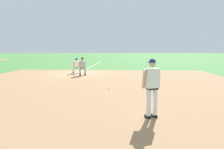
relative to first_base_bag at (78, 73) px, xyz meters
name	(u,v)px	position (x,y,z in m)	size (l,w,h in m)	color
ground_plane	(78,74)	(0.00, 0.00, -0.04)	(160.00, 160.00, 0.00)	#47843D
infield_dirt_patch	(98,85)	(-5.82, -2.44, -0.04)	(18.00, 18.00, 0.01)	#A87F56
foul_line_stripe	(93,66)	(8.32, 0.00, -0.04)	(16.64, 0.10, 0.00)	white
first_base_bag	(78,73)	(0.00, 0.00, 0.00)	(0.38, 0.38, 0.09)	white
baseball	(109,88)	(-6.89, -3.20, -0.01)	(0.07, 0.07, 0.07)	white
pitcher	(152,84)	(-11.59, -4.88, 1.01)	(0.82, 0.60, 1.86)	black
first_baseman	(77,65)	(0.33, 0.17, 0.69)	(0.84, 0.97, 1.34)	black
baserunner	(82,66)	(-1.17, -0.61, 0.75)	(0.61, 0.67, 1.46)	black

